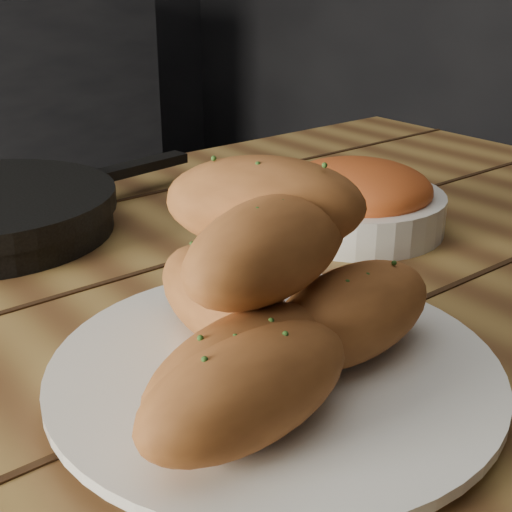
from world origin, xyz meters
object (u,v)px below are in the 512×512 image
Objects in this scene: bread_rolls at (267,302)px; bowl at (355,199)px; table at (147,436)px; plate at (274,374)px.

bowl is (0.28, 0.19, -0.04)m from bread_rolls.
bread_rolls is at bearing -80.19° from table.
table is 0.21m from bread_rolls.
plate is 1.60× the size of bowl.
bowl is at bearing 34.37° from plate.
table is 5.78× the size of bread_rolls.
plate is 0.32m from bowl.
plate is 1.17× the size of bread_rolls.
plate is (0.03, -0.12, 0.11)m from table.
bread_rolls reaches higher than table.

